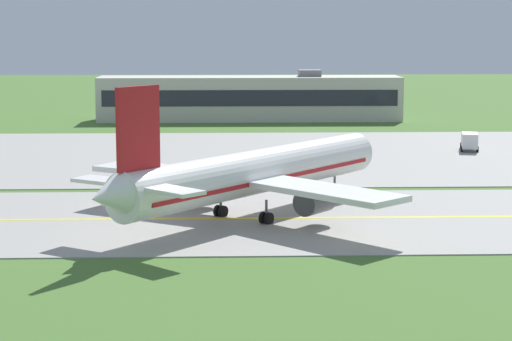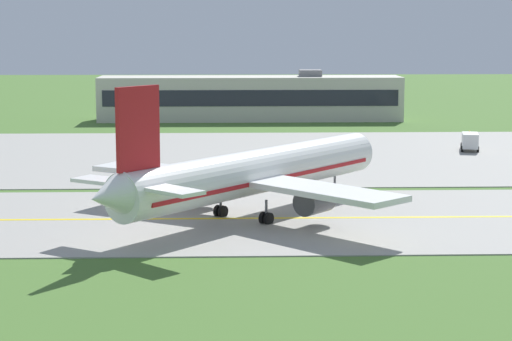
{
  "view_description": "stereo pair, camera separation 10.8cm",
  "coord_description": "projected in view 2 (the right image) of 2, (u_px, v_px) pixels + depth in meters",
  "views": [
    {
      "loc": [
        -2.22,
        -83.13,
        17.33
      ],
      "look_at": [
        0.66,
        2.94,
        4.0
      ],
      "focal_mm": 66.13,
      "sensor_mm": 36.0,
      "label": 1
    },
    {
      "loc": [
        -2.11,
        -83.13,
        17.33
      ],
      "look_at": [
        0.66,
        2.94,
        4.0
      ],
      "focal_mm": 66.13,
      "sensor_mm": 36.0,
      "label": 2
    }
  ],
  "objects": [
    {
      "name": "ground_plane",
      "position": [
        250.0,
        219.0,
        84.83
      ],
      "size": [
        500.0,
        500.0,
        0.0
      ],
      "primitive_type": "plane",
      "color": "#47702D"
    },
    {
      "name": "taxiway_strip",
      "position": [
        250.0,
        219.0,
        84.82
      ],
      "size": [
        240.0,
        28.0,
        0.1
      ],
      "primitive_type": "cube",
      "color": "#9E9B93",
      "rests_on": "ground"
    },
    {
      "name": "apron_pad",
      "position": [
        316.0,
        155.0,
        126.62
      ],
      "size": [
        140.0,
        52.0,
        0.1
      ],
      "primitive_type": "cube",
      "color": "#9E9B93",
      "rests_on": "ground"
    },
    {
      "name": "taxiway_centreline",
      "position": [
        250.0,
        218.0,
        84.81
      ],
      "size": [
        220.0,
        0.6,
        0.01
      ],
      "primitive_type": "cube",
      "color": "yellow",
      "rests_on": "taxiway_strip"
    },
    {
      "name": "airplane_lead",
      "position": [
        253.0,
        173.0,
        84.76
      ],
      "size": [
        29.48,
        32.99,
        12.7
      ],
      "color": "white",
      "rests_on": "ground"
    },
    {
      "name": "service_truck_baggage",
      "position": [
        470.0,
        140.0,
        130.47
      ],
      "size": [
        3.33,
        6.3,
        2.6
      ],
      "color": "silver",
      "rests_on": "ground"
    },
    {
      "name": "terminal_building",
      "position": [
        250.0,
        98.0,
        172.69
      ],
      "size": [
        55.08,
        9.67,
        9.2
      ],
      "color": "beige",
      "rests_on": "ground"
    }
  ]
}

